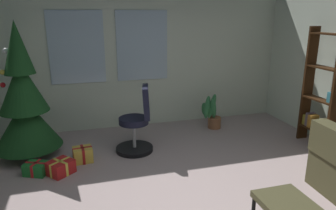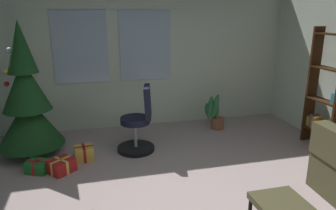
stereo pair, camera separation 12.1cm
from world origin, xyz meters
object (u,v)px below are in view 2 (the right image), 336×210
holiday_tree (27,102)px  gift_box_green (38,167)px  office_chair (139,126)px  potted_plant (215,114)px  gift_box_gold (84,153)px  gift_box_red (61,166)px  footstool (282,208)px  bookshelf (325,99)px

holiday_tree → gift_box_green: bearing=-76.9°
holiday_tree → gift_box_green: size_ratio=7.01×
office_chair → potted_plant: bearing=22.7°
gift_box_gold → gift_box_green: bearing=-159.8°
holiday_tree → gift_box_red: bearing=-56.8°
gift_box_red → gift_box_green: bearing=166.6°
footstool → gift_box_red: (-2.00, 1.88, -0.27)m
footstool → gift_box_gold: footstool is taller
bookshelf → office_chair: bearing=168.5°
office_chair → bookshelf: size_ratio=0.55×
office_chair → gift_box_gold: bearing=-170.1°
footstool → potted_plant: bearing=79.0°
footstool → bookshelf: size_ratio=0.26×
gift_box_green → footstool: bearing=-40.3°
footstool → holiday_tree: (-2.44, 2.55, 0.44)m
gift_box_gold → bookshelf: 3.63m
holiday_tree → gift_box_red: (0.44, -0.67, -0.71)m
footstool → potted_plant: (0.57, 2.92, -0.08)m
holiday_tree → gift_box_red: 1.07m
gift_box_green → office_chair: size_ratio=0.34×
footstool → office_chair: (-0.90, 2.31, 0.04)m
holiday_tree → gift_box_green: holiday_tree is taller
bookshelf → potted_plant: size_ratio=2.79×
office_chair → bookshelf: (2.73, -0.56, 0.38)m
holiday_tree → gift_box_gold: bearing=-27.9°
gift_box_gold → potted_plant: size_ratio=0.43×
gift_box_gold → office_chair: office_chair is taller
footstool → gift_box_red: size_ratio=1.20×
footstool → holiday_tree: 3.56m
holiday_tree → office_chair: size_ratio=2.38×
gift_box_green → gift_box_red: bearing=-13.4°
footstool → bookshelf: 2.57m
footstool → bookshelf: bookshelf is taller
gift_box_red → office_chair: bearing=21.4°
bookshelf → potted_plant: bookshelf is taller
footstool → office_chair: 2.48m
bookshelf → potted_plant: (-1.27, 1.17, -0.50)m
holiday_tree → office_chair: bearing=-9.0°
office_chair → footstool: bearing=-68.8°
gift_box_gold → office_chair: bearing=9.9°
potted_plant → bookshelf: bearing=-42.7°
gift_box_red → office_chair: office_chair is taller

